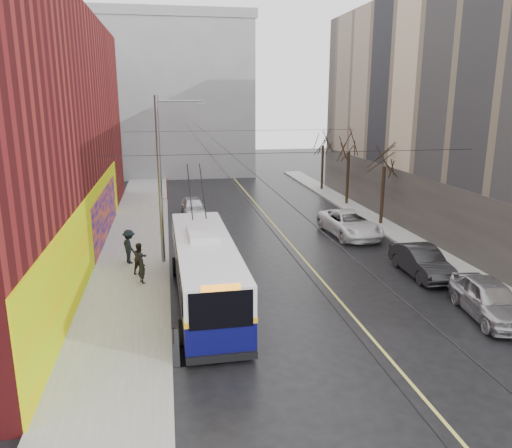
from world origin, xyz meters
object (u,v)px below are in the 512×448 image
at_px(streetlight_pole, 163,176).
at_px(tree_near, 385,155).
at_px(trolleybus, 205,270).
at_px(tree_mid, 349,143).
at_px(following_car, 193,207).
at_px(parked_car_a, 490,299).
at_px(parked_car_b, 422,261).
at_px(tree_far, 323,137).
at_px(pedestrian_a, 142,268).
at_px(parked_car_c, 350,224).
at_px(pedestrian_b, 140,258).
at_px(pedestrian_c, 129,246).

height_order(streetlight_pole, tree_near, streetlight_pole).
height_order(tree_near, trolleybus, tree_near).
distance_m(streetlight_pole, trolleybus, 6.75).
distance_m(streetlight_pole, tree_near, 16.28).
relative_size(tree_mid, following_car, 1.57).
height_order(tree_mid, trolleybus, tree_mid).
distance_m(parked_car_a, parked_car_b, 5.16).
bearing_deg(tree_far, pedestrian_a, -125.22).
bearing_deg(following_car, tree_near, -23.86).
bearing_deg(tree_mid, parked_car_b, -97.58).
xyz_separation_m(parked_car_a, parked_car_c, (-1.20, 13.05, 0.00)).
xyz_separation_m(parked_car_b, parked_car_c, (-0.92, 7.90, 0.05)).
distance_m(tree_mid, pedestrian_b, 22.49).
xyz_separation_m(streetlight_pole, trolleybus, (1.72, -5.62, -3.33)).
bearing_deg(pedestrian_c, trolleybus, -174.58).
xyz_separation_m(tree_far, parked_car_b, (-2.28, -24.14, -4.39)).
height_order(streetlight_pole, following_car, streetlight_pole).
bearing_deg(pedestrian_a, parked_car_c, -87.01).
relative_size(pedestrian_a, pedestrian_b, 0.95).
relative_size(tree_near, parked_car_c, 1.10).
xyz_separation_m(parked_car_b, pedestrian_c, (-14.80, 4.21, 0.33)).
height_order(trolleybus, pedestrian_c, trolleybus).
bearing_deg(tree_near, parked_car_c, -145.03).
bearing_deg(parked_car_c, pedestrian_a, -157.01).
xyz_separation_m(trolleybus, parked_car_a, (11.42, -3.67, -0.72)).
relative_size(following_car, pedestrian_b, 2.65).
height_order(parked_car_a, pedestrian_c, pedestrian_c).
relative_size(parked_car_c, pedestrian_a, 3.81).
height_order(tree_far, pedestrian_c, tree_far).
bearing_deg(tree_mid, parked_car_c, -109.10).
bearing_deg(pedestrian_b, streetlight_pole, 13.89).
relative_size(parked_car_b, parked_car_c, 0.79).
height_order(streetlight_pole, parked_car_c, streetlight_pole).
xyz_separation_m(tree_mid, pedestrian_b, (-16.44, -14.72, -4.30)).
bearing_deg(parked_car_c, streetlight_pole, -167.15).
height_order(parked_car_c, following_car, parked_car_c).
xyz_separation_m(tree_near, parked_car_c, (-3.20, -2.24, -4.17)).
bearing_deg(following_car, parked_car_c, -39.19).
xyz_separation_m(parked_car_a, pedestrian_c, (-15.08, 9.35, 0.28)).
relative_size(parked_car_b, pedestrian_b, 2.85).
bearing_deg(tree_far, parked_car_a, -93.91).
bearing_deg(parked_car_a, tree_mid, 93.00).
distance_m(tree_far, parked_car_a, 29.68).
relative_size(tree_near, pedestrian_b, 3.99).
distance_m(tree_far, trolleybus, 29.15).
distance_m(pedestrian_a, pedestrian_c, 3.26).
xyz_separation_m(tree_far, pedestrian_a, (-16.31, -23.10, -4.23)).
distance_m(trolleybus, pedestrian_a, 3.88).
relative_size(tree_far, parked_car_b, 1.44).
bearing_deg(pedestrian_b, parked_car_a, -66.65).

